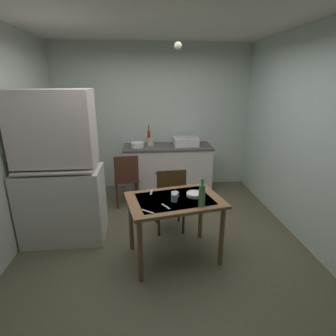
% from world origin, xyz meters
% --- Properties ---
extents(ground_plane, '(5.02, 5.02, 0.00)m').
position_xyz_m(ground_plane, '(0.00, 0.00, 0.00)').
color(ground_plane, brown).
extents(wall_back, '(3.72, 0.10, 2.67)m').
position_xyz_m(wall_back, '(0.00, 2.06, 1.34)').
color(wall_back, silver).
rests_on(wall_back, ground).
extents(wall_right, '(0.10, 4.12, 2.67)m').
position_xyz_m(wall_right, '(1.86, 0.00, 1.34)').
color(wall_right, silver).
rests_on(wall_right, ground).
extents(ceiling_slab, '(3.72, 4.12, 0.10)m').
position_xyz_m(ceiling_slab, '(0.00, 0.00, 2.72)').
color(ceiling_slab, silver).
extents(hutch_cabinet, '(1.02, 0.58, 1.93)m').
position_xyz_m(hutch_cabinet, '(-1.28, 0.21, 0.91)').
color(hutch_cabinet, silver).
rests_on(hutch_cabinet, ground).
extents(counter_cabinet, '(1.61, 0.64, 0.88)m').
position_xyz_m(counter_cabinet, '(0.23, 1.69, 0.44)').
color(counter_cabinet, silver).
rests_on(counter_cabinet, ground).
extents(sink_basin, '(0.44, 0.34, 0.15)m').
position_xyz_m(sink_basin, '(0.56, 1.69, 0.96)').
color(sink_basin, white).
rests_on(sink_basin, counter_cabinet).
extents(hand_pump, '(0.05, 0.27, 0.39)m').
position_xyz_m(hand_pump, '(-0.11, 1.74, 1.05)').
color(hand_pump, '#B21E19').
rests_on(hand_pump, counter_cabinet).
extents(mixing_bowl_counter, '(0.23, 0.23, 0.09)m').
position_xyz_m(mixing_bowl_counter, '(-0.32, 1.64, 0.92)').
color(mixing_bowl_counter, white).
rests_on(mixing_bowl_counter, counter_cabinet).
extents(stoneware_crock, '(0.13, 0.13, 0.15)m').
position_xyz_m(stoneware_crock, '(-0.09, 1.75, 0.96)').
color(stoneware_crock, beige).
rests_on(stoneware_crock, counter_cabinet).
extents(dining_table, '(1.16, 0.90, 0.76)m').
position_xyz_m(dining_table, '(0.11, -0.34, 0.65)').
color(dining_table, brown).
rests_on(dining_table, ground).
extents(chair_far_side, '(0.42, 0.42, 0.94)m').
position_xyz_m(chair_far_side, '(0.12, 0.24, 0.50)').
color(chair_far_side, '#483119').
rests_on(chair_far_side, ground).
extents(chair_by_counter, '(0.44, 0.44, 0.90)m').
position_xyz_m(chair_by_counter, '(-0.51, 1.12, 0.49)').
color(chair_by_counter, '#4B2C1F').
rests_on(chair_by_counter, ground).
extents(serving_bowl_wide, '(0.18, 0.18, 0.04)m').
position_xyz_m(serving_bowl_wide, '(0.35, -0.28, 0.78)').
color(serving_bowl_wide, white).
rests_on(serving_bowl_wide, dining_table).
extents(teacup_cream, '(0.09, 0.09, 0.06)m').
position_xyz_m(teacup_cream, '(0.13, -0.28, 0.79)').
color(teacup_cream, '#9EB2C6').
rests_on(teacup_cream, dining_table).
extents(mug_tall, '(0.07, 0.07, 0.09)m').
position_xyz_m(mug_tall, '(0.10, -0.41, 0.81)').
color(mug_tall, '#9EB2C6').
rests_on(mug_tall, dining_table).
extents(glass_bottle, '(0.07, 0.07, 0.31)m').
position_xyz_m(glass_bottle, '(0.38, -0.55, 0.89)').
color(glass_bottle, '#4C7F56').
rests_on(glass_bottle, dining_table).
extents(table_knife, '(0.08, 0.17, 0.00)m').
position_xyz_m(table_knife, '(0.50, -0.16, 0.76)').
color(table_knife, silver).
rests_on(table_knife, dining_table).
extents(teaspoon_near_bowl, '(0.09, 0.14, 0.00)m').
position_xyz_m(teaspoon_near_bowl, '(0.00, -0.52, 0.76)').
color(teaspoon_near_bowl, beige).
rests_on(teaspoon_near_bowl, dining_table).
extents(teaspoon_by_cup, '(0.05, 0.15, 0.00)m').
position_xyz_m(teaspoon_by_cup, '(-0.14, -0.13, 0.76)').
color(teaspoon_by_cup, beige).
rests_on(teaspoon_by_cup, dining_table).
extents(serving_spoon, '(0.13, 0.11, 0.00)m').
position_xyz_m(serving_spoon, '(-0.19, -0.62, 0.76)').
color(serving_spoon, beige).
rests_on(serving_spoon, dining_table).
extents(pendant_bulb, '(0.08, 0.08, 0.08)m').
position_xyz_m(pendant_bulb, '(0.18, -0.00, 2.37)').
color(pendant_bulb, '#F9EFCC').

